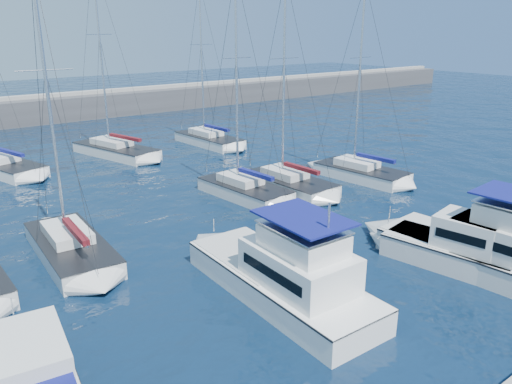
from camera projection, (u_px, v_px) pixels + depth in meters
ground at (339, 266)px, 25.48m from camera, size 220.00×220.00×0.00m
breakwater at (46, 113)px, 64.47m from camera, size 160.00×6.00×4.45m
motor_yacht_port_outer at (29, 381)px, 15.79m from camera, size 3.54×7.13×3.20m
motor_yacht_port_inner at (287, 277)px, 21.99m from camera, size 3.81×10.48×4.69m
motor_yacht_stbd_inner at (489, 250)px, 24.61m from camera, size 4.62×9.97×4.69m
motor_yacht_stbd_outer at (456, 249)px, 25.23m from camera, size 3.94×6.84×3.20m
sailboat_mid_b at (71, 247)px, 26.35m from camera, size 3.40×8.25×15.43m
sailboat_mid_c at (244, 189)px, 35.70m from camera, size 3.67×7.58×15.47m
sailboat_mid_d at (289, 183)px, 37.20m from camera, size 3.59×7.71×15.27m
sailboat_mid_e at (361, 172)px, 39.93m from camera, size 4.00×7.78×15.09m
sailboat_back_a at (2, 166)px, 41.80m from camera, size 5.59×9.63×15.53m
sailboat_back_b at (116, 150)px, 47.17m from camera, size 5.58×9.78×17.69m
sailboat_back_c at (209, 139)px, 51.59m from camera, size 3.75×8.53×16.00m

